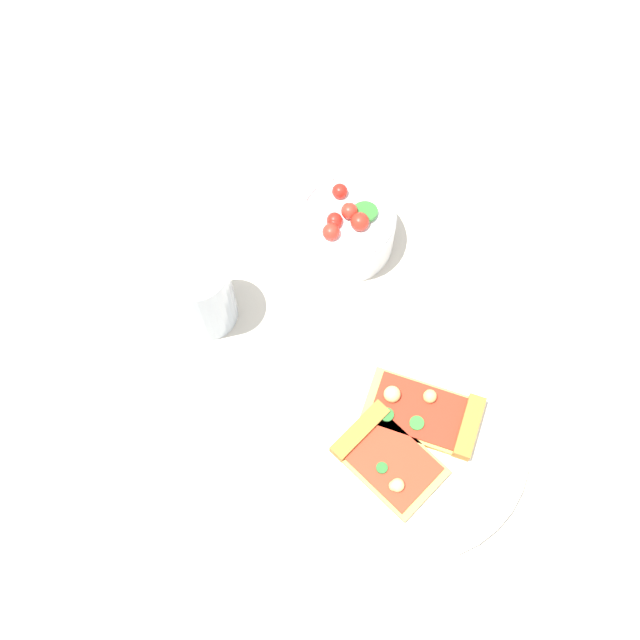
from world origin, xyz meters
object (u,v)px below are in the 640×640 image
at_px(plate, 412,442).
at_px(soda_glass, 202,294).
at_px(salad_bowl, 346,227).
at_px(pizza_slice_near, 385,457).
at_px(pizza_slice_far, 429,414).

relative_size(plate, soda_glass, 2.20).
relative_size(salad_bowl, soda_glass, 1.00).
height_order(pizza_slice_near, pizza_slice_far, pizza_slice_far).
distance_m(plate, salad_bowl, 0.28).
bearing_deg(pizza_slice_near, salad_bowl, 56.70).
bearing_deg(pizza_slice_far, plate, -164.92).
xyz_separation_m(pizza_slice_near, pizza_slice_far, (0.07, 0.00, 0.00)).
xyz_separation_m(plate, pizza_slice_near, (-0.04, 0.01, 0.01)).
bearing_deg(plate, pizza_slice_far, 15.08).
xyz_separation_m(plate, salad_bowl, (0.12, 0.25, 0.03)).
bearing_deg(soda_glass, pizza_slice_near, -82.64).
distance_m(pizza_slice_far, salad_bowl, 0.26).
bearing_deg(salad_bowl, soda_glass, 168.67).
bearing_deg(plate, soda_glass, 104.49).
bearing_deg(pizza_slice_far, soda_glass, 111.31).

